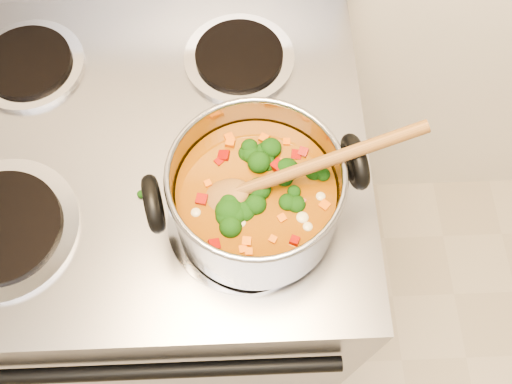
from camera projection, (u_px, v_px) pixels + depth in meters
electric_range at (170, 238)px, 1.30m from camera, size 0.74×0.67×1.08m
stockpot at (255, 196)px, 0.77m from camera, size 0.29×0.23×0.14m
wooden_spoon at (273, 180)px, 0.73m from camera, size 0.30×0.09×0.12m
cooktop_crumbs at (341, 233)px, 0.82m from camera, size 0.08×0.26×0.01m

